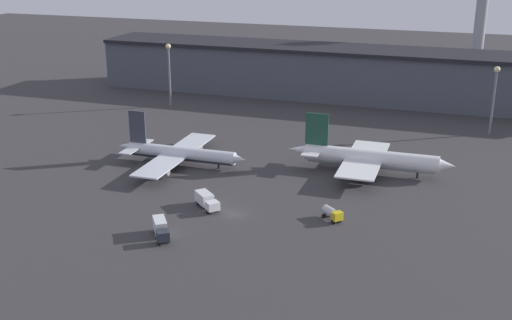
# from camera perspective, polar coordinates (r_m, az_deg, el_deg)

# --- Properties ---
(ground) EXTENTS (600.00, 600.00, 0.00)m
(ground) POSITION_cam_1_polar(r_m,az_deg,el_deg) (134.41, -1.95, -4.86)
(ground) COLOR #383538
(terminal_building) EXTENTS (179.43, 23.47, 18.18)m
(terminal_building) POSITION_cam_1_polar(r_m,az_deg,el_deg) (232.87, 7.67, 7.69)
(terminal_building) COLOR #4C515B
(terminal_building) RESTS_ON ground
(airplane_0) EXTENTS (35.27, 36.21, 13.05)m
(airplane_0) POSITION_cam_1_polar(r_m,az_deg,el_deg) (163.88, -6.85, 0.60)
(airplane_0) COLOR silver
(airplane_0) RESTS_ON ground
(airplane_1) EXTENTS (40.70, 29.30, 14.02)m
(airplane_1) POSITION_cam_1_polar(r_m,az_deg,el_deg) (158.87, 9.99, 0.12)
(airplane_1) COLOR white
(airplane_1) RESTS_ON ground
(service_vehicle_0) EXTENTS (7.39, 7.10, 3.11)m
(service_vehicle_0) POSITION_cam_1_polar(r_m,az_deg,el_deg) (137.24, -4.42, -3.58)
(service_vehicle_0) COLOR white
(service_vehicle_0) RESTS_ON ground
(service_vehicle_1) EXTENTS (5.01, 4.75, 2.54)m
(service_vehicle_1) POSITION_cam_1_polar(r_m,az_deg,el_deg) (132.06, 6.77, -4.73)
(service_vehicle_1) COLOR gold
(service_vehicle_1) RESTS_ON ground
(service_vehicle_2) EXTENTS (6.26, 7.64, 3.26)m
(service_vehicle_2) POSITION_cam_1_polar(r_m,az_deg,el_deg) (125.24, -8.46, -6.02)
(service_vehicle_2) COLOR #282D38
(service_vehicle_2) RESTS_ON ground
(lamp_post_0) EXTENTS (1.80, 1.80, 21.35)m
(lamp_post_0) POSITION_cam_1_polar(r_m,az_deg,el_deg) (220.24, -7.74, 8.29)
(lamp_post_0) COLOR slate
(lamp_post_0) RESTS_ON ground
(lamp_post_1) EXTENTS (1.80, 1.80, 20.13)m
(lamp_post_1) POSITION_cam_1_polar(r_m,az_deg,el_deg) (197.96, 20.44, 5.83)
(lamp_post_1) COLOR slate
(lamp_post_1) RESTS_ON ground
(control_tower) EXTENTS (9.00, 9.00, 51.66)m
(control_tower) POSITION_cam_1_polar(r_m,az_deg,el_deg) (267.58, 19.46, 12.71)
(control_tower) COLOR #99999E
(control_tower) RESTS_ON ground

